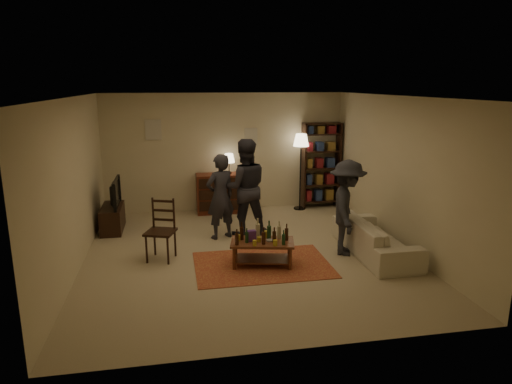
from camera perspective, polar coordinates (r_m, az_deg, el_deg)
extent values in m
plane|color=#C6B793|center=(8.06, -1.15, -7.73)|extent=(6.00, 6.00, 0.00)
plane|color=beige|center=(10.60, -3.87, 4.97)|extent=(5.50, 0.00, 5.50)
plane|color=beige|center=(7.72, -21.76, 0.82)|extent=(0.00, 6.00, 6.00)
plane|color=beige|center=(8.55, 17.31, 2.33)|extent=(0.00, 6.00, 6.00)
plane|color=beige|center=(4.84, 4.66, -5.47)|extent=(5.50, 0.00, 5.50)
plane|color=white|center=(7.51, -1.25, 11.84)|extent=(6.00, 6.00, 0.00)
cube|color=beige|center=(10.44, -12.73, 7.59)|extent=(0.35, 0.03, 0.45)
cube|color=beige|center=(10.62, -0.65, 6.93)|extent=(0.30, 0.03, 0.40)
cube|color=maroon|center=(7.59, 0.79, -9.06)|extent=(2.20, 1.50, 0.01)
cube|color=brown|center=(7.45, 0.80, -6.30)|extent=(1.11, 0.75, 0.04)
cube|color=brown|center=(7.55, 0.79, -8.33)|extent=(0.99, 0.63, 0.02)
cylinder|color=brown|center=(7.34, -2.76, -8.36)|extent=(0.05, 0.05, 0.37)
cylinder|color=brown|center=(7.33, 4.31, -8.41)|extent=(0.05, 0.05, 0.37)
cylinder|color=brown|center=(7.74, -2.52, -7.17)|extent=(0.05, 0.05, 0.37)
cylinder|color=brown|center=(7.73, 4.16, -7.22)|extent=(0.05, 0.05, 0.37)
cylinder|color=#B09B28|center=(7.45, -2.23, -5.74)|extent=(0.07, 0.07, 0.10)
cylinder|color=#B09B28|center=(7.23, -0.18, -6.38)|extent=(0.07, 0.07, 0.09)
cylinder|color=#B09B28|center=(7.61, 1.23, -5.27)|extent=(0.07, 0.07, 0.11)
cylinder|color=#B09B28|center=(7.24, 2.41, -6.36)|extent=(0.07, 0.07, 0.09)
cylinder|color=#B09B28|center=(7.57, 3.76, -5.43)|extent=(0.07, 0.07, 0.10)
cylinder|color=#B09B28|center=(7.40, 0.38, -5.94)|extent=(0.06, 0.06, 0.08)
cube|color=#5A3187|center=(7.43, -0.59, -5.44)|extent=(0.15, 0.10, 0.18)
cylinder|color=gray|center=(7.42, 1.73, -6.12)|extent=(0.12, 0.12, 0.03)
cube|color=black|center=(7.81, -11.87, -4.93)|extent=(0.58, 0.58, 0.04)
cylinder|color=black|center=(7.80, -13.53, -6.99)|extent=(0.04, 0.04, 0.48)
cylinder|color=black|center=(7.67, -10.96, -7.21)|extent=(0.04, 0.04, 0.48)
cylinder|color=black|center=(8.12, -12.55, -6.11)|extent=(0.04, 0.04, 0.48)
cylinder|color=black|center=(7.99, -10.07, -6.30)|extent=(0.04, 0.04, 0.48)
cube|color=black|center=(7.89, -11.50, -2.50)|extent=(0.36, 0.15, 0.54)
cube|color=black|center=(9.67, -17.49, -3.16)|extent=(0.40, 1.00, 0.50)
imported|color=black|center=(9.53, -17.59, -0.11)|extent=(0.13, 0.97, 0.56)
cube|color=maroon|center=(10.47, -4.69, -0.16)|extent=(1.00, 0.48, 0.90)
cube|color=black|center=(10.29, -4.52, -1.73)|extent=(0.92, 0.02, 0.22)
cube|color=black|center=(10.23, -4.55, -0.32)|extent=(0.92, 0.02, 0.22)
cube|color=black|center=(10.17, -4.58, 1.10)|extent=(0.92, 0.02, 0.22)
cylinder|color=black|center=(10.40, -3.37, 2.42)|extent=(0.12, 0.12, 0.04)
cylinder|color=black|center=(10.38, -3.38, 3.12)|extent=(0.02, 0.02, 0.22)
cone|color=#FFE5B2|center=(10.34, -3.40, 4.26)|extent=(0.26, 0.26, 0.20)
cube|color=black|center=(10.80, 5.94, 3.22)|extent=(0.04, 0.34, 2.00)
cube|color=black|center=(11.08, 10.22, 3.33)|extent=(0.04, 0.34, 2.00)
cube|color=black|center=(11.11, 7.97, -1.04)|extent=(0.90, 0.34, 0.03)
cube|color=black|center=(11.02, 8.03, 0.97)|extent=(0.90, 0.34, 0.03)
cube|color=black|center=(10.94, 8.10, 3.02)|extent=(0.90, 0.34, 0.03)
cube|color=black|center=(10.88, 8.17, 5.09)|extent=(0.90, 0.34, 0.03)
cube|color=black|center=(10.83, 8.24, 7.18)|extent=(0.90, 0.34, 0.03)
cube|color=black|center=(10.80, 8.29, 8.50)|extent=(0.90, 0.34, 0.03)
cube|color=maroon|center=(10.99, 6.51, -0.38)|extent=(0.12, 0.22, 0.26)
cube|color=navy|center=(11.06, 7.74, -0.33)|extent=(0.15, 0.22, 0.26)
cube|color=olive|center=(11.15, 9.06, -0.26)|extent=(0.18, 0.22, 0.26)
cube|color=navy|center=(10.90, 6.56, 1.61)|extent=(0.12, 0.22, 0.24)
cube|color=olive|center=(10.98, 7.81, 1.65)|extent=(0.15, 0.22, 0.24)
cube|color=maroon|center=(11.06, 9.14, 1.70)|extent=(0.18, 0.22, 0.24)
cube|color=olive|center=(10.83, 6.62, 3.62)|extent=(0.12, 0.22, 0.22)
cube|color=maroon|center=(10.90, 7.87, 3.66)|extent=(0.15, 0.22, 0.22)
cube|color=navy|center=(10.99, 9.21, 3.69)|extent=(0.18, 0.22, 0.22)
cube|color=maroon|center=(10.77, 6.67, 5.67)|extent=(0.12, 0.22, 0.20)
cube|color=navy|center=(10.85, 7.94, 5.69)|extent=(0.15, 0.22, 0.20)
cube|color=olive|center=(10.93, 9.29, 5.70)|extent=(0.18, 0.22, 0.20)
cube|color=navy|center=(10.72, 6.73, 7.73)|extent=(0.12, 0.22, 0.18)
cube|color=olive|center=(10.80, 8.01, 7.74)|extent=(0.15, 0.22, 0.18)
cube|color=maroon|center=(10.89, 9.37, 7.73)|extent=(0.18, 0.22, 0.18)
cylinder|color=black|center=(10.87, 5.46, -2.04)|extent=(0.28, 0.28, 0.03)
cylinder|color=black|center=(10.69, 5.55, 1.98)|extent=(0.03, 0.03, 1.59)
cone|color=#FFE5B2|center=(10.55, 5.66, 6.48)|extent=(0.36, 0.36, 0.28)
imported|color=beige|center=(8.23, 14.68, -5.48)|extent=(0.81, 2.08, 0.61)
imported|color=#282831|center=(8.66, -4.48, -0.58)|extent=(0.70, 0.60, 1.63)
imported|color=#26252D|center=(8.80, -1.44, 0.55)|extent=(0.92, 0.72, 1.89)
imported|color=#27292F|center=(7.98, 11.29, -1.94)|extent=(0.95, 1.22, 1.65)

